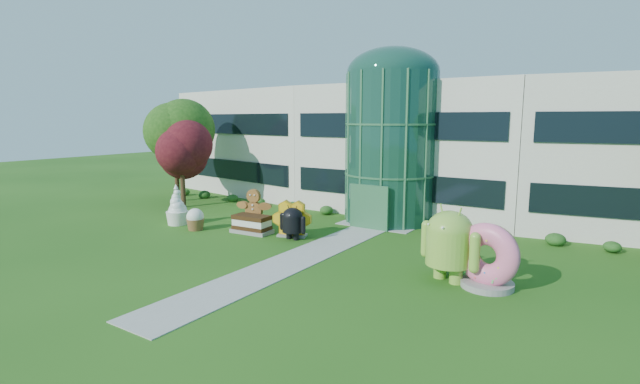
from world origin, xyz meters
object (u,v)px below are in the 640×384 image
Objects in this scene: android_green at (449,240)px; donut at (489,255)px; gingerbread at (254,208)px; android_black at (292,221)px.

android_green reaches higher than donut.
donut is 1.02× the size of gingerbread.
android_black is (-9.65, 1.84, -0.70)m from android_green.
android_green is at bearing -167.16° from donut.
gingerbread is (-3.85, 1.07, 0.16)m from android_black.
donut reaches higher than gingerbread.
donut is (1.63, 0.08, -0.41)m from android_green.
android_black is 11.42m from donut.
android_green is 9.85m from android_black.
android_green is at bearing -25.32° from gingerbread.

